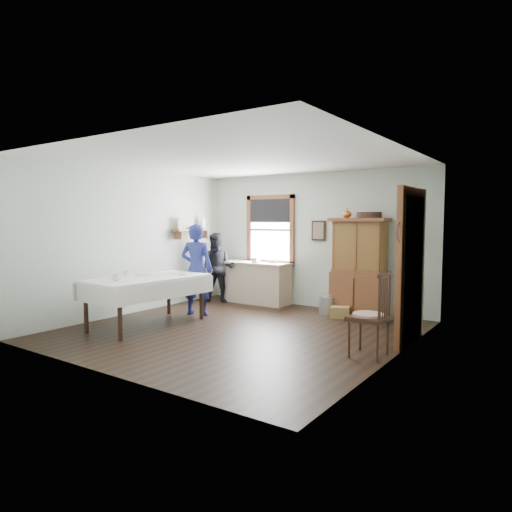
% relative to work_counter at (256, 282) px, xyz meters
% --- Properties ---
extents(room, '(5.01, 5.01, 2.70)m').
position_rel_work_counter_xyz_m(room, '(1.17, -2.18, 0.91)').
color(room, black).
rests_on(room, ground).
extents(window, '(1.18, 0.07, 1.48)m').
position_rel_work_counter_xyz_m(window, '(0.17, 0.29, 1.20)').
color(window, white).
rests_on(window, room).
extents(doorway, '(0.09, 1.14, 2.22)m').
position_rel_work_counter_xyz_m(doorway, '(3.62, -1.33, 0.73)').
color(doorway, '#493E34').
rests_on(doorway, room).
extents(wall_shelf, '(0.24, 1.00, 0.44)m').
position_rel_work_counter_xyz_m(wall_shelf, '(-1.20, -0.64, 1.14)').
color(wall_shelf, brown).
rests_on(wall_shelf, room).
extents(framed_picture, '(0.30, 0.04, 0.40)m').
position_rel_work_counter_xyz_m(framed_picture, '(1.32, 0.28, 1.11)').
color(framed_picture, black).
rests_on(framed_picture, room).
extents(rug_beater, '(0.01, 0.27, 0.27)m').
position_rel_work_counter_xyz_m(rug_beater, '(3.62, -1.88, 1.28)').
color(rug_beater, black).
rests_on(rug_beater, room).
extents(work_counter, '(1.53, 0.59, 0.87)m').
position_rel_work_counter_xyz_m(work_counter, '(0.00, 0.00, 0.00)').
color(work_counter, tan).
rests_on(work_counter, room).
extents(china_hutch, '(1.07, 0.53, 1.80)m').
position_rel_work_counter_xyz_m(china_hutch, '(2.28, 0.03, 0.46)').
color(china_hutch, brown).
rests_on(china_hutch, room).
extents(dining_table, '(1.20, 2.10, 0.81)m').
position_rel_work_counter_xyz_m(dining_table, '(-0.30, -2.75, -0.03)').
color(dining_table, white).
rests_on(dining_table, room).
extents(spindle_chair, '(0.54, 0.54, 1.11)m').
position_rel_work_counter_xyz_m(spindle_chair, '(3.37, -2.29, 0.12)').
color(spindle_chair, black).
rests_on(spindle_chair, room).
extents(pail, '(0.35, 0.35, 0.33)m').
position_rel_work_counter_xyz_m(pail, '(1.75, -0.19, -0.27)').
color(pail, '#9DA0A5').
rests_on(pail, room).
extents(wicker_basket, '(0.41, 0.34, 0.20)m').
position_rel_work_counter_xyz_m(wicker_basket, '(2.10, -0.37, -0.33)').
color(wicker_basket, olive).
rests_on(wicker_basket, room).
extents(woman_blue, '(0.67, 0.54, 1.57)m').
position_rel_work_counter_xyz_m(woman_blue, '(-0.21, -1.62, 0.35)').
color(woman_blue, navy).
rests_on(woman_blue, room).
extents(figure_dark, '(0.82, 0.75, 1.38)m').
position_rel_work_counter_xyz_m(figure_dark, '(-0.68, -0.44, 0.25)').
color(figure_dark, black).
rests_on(figure_dark, room).
extents(table_cup_a, '(0.15, 0.15, 0.10)m').
position_rel_work_counter_xyz_m(table_cup_a, '(-0.34, -3.33, 0.43)').
color(table_cup_a, white).
rests_on(table_cup_a, dining_table).
extents(table_cup_b, '(0.10, 0.10, 0.09)m').
position_rel_work_counter_xyz_m(table_cup_b, '(-0.69, -2.86, 0.42)').
color(table_cup_b, white).
rests_on(table_cup_b, dining_table).
extents(table_bowl, '(0.24, 0.24, 0.05)m').
position_rel_work_counter_xyz_m(table_bowl, '(-0.64, -3.07, 0.40)').
color(table_bowl, white).
rests_on(table_bowl, dining_table).
extents(counter_book, '(0.16, 0.21, 0.02)m').
position_rel_work_counter_xyz_m(counter_book, '(0.28, 0.14, 0.45)').
color(counter_book, '#7B6752').
rests_on(counter_book, work_counter).
extents(counter_bowl, '(0.21, 0.21, 0.06)m').
position_rel_work_counter_xyz_m(counter_bowl, '(0.36, 0.15, 0.47)').
color(counter_bowl, white).
rests_on(counter_bowl, work_counter).
extents(shelf_bowl, '(0.22, 0.22, 0.05)m').
position_rel_work_counter_xyz_m(shelf_bowl, '(-1.20, -0.63, 1.16)').
color(shelf_bowl, white).
rests_on(shelf_bowl, wall_shelf).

